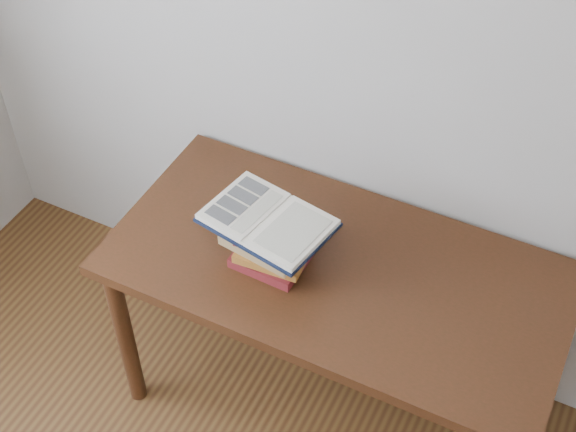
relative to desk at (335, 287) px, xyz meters
The scene contains 3 objects.
desk is the anchor object (origin of this frame).
book_stack 0.27m from the desk, 159.92° to the right, with size 0.27×0.20×0.15m.
open_book 0.34m from the desk, 162.71° to the right, with size 0.40×0.31×0.03m.
Camera 1 is at (0.49, -0.11, 2.59)m, focal length 50.00 mm.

